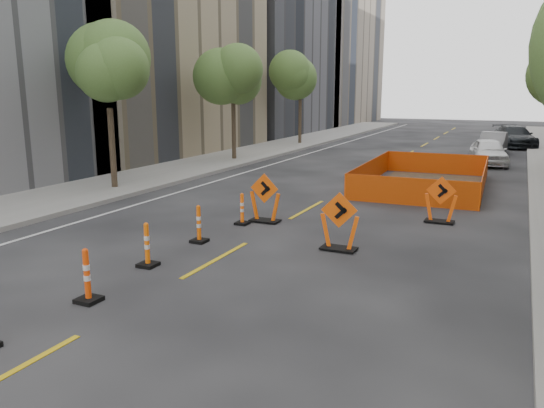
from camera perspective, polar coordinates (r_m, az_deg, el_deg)
The scene contains 18 objects.
ground_plane at distance 9.98m, azimuth -18.11°, elevation -12.21°, with size 140.00×140.00×0.00m, color black.
sidewalk_left at distance 24.40m, azimuth -14.50°, elevation 2.52°, with size 4.00×90.00×0.15m, color gray.
bld_left_d at distance 51.44m, azimuth -2.12°, elevation 15.54°, with size 12.00×16.00×14.00m, color #4C4C51.
bld_left_e at distance 66.64m, azimuth 4.61°, elevation 17.34°, with size 12.00×20.00×20.00m, color gray.
tree_l_b at distance 22.18m, azimuth -17.25°, elevation 12.99°, with size 2.80×2.80×5.95m.
tree_l_c at distance 30.37m, azimuth -4.21°, elevation 13.14°, with size 2.80×2.80×5.95m.
tree_l_d at distance 39.40m, azimuth 3.08°, elevation 12.94°, with size 2.80×2.80×5.95m.
channelizer_3 at distance 10.83m, azimuth -19.29°, elevation -7.26°, with size 0.43×0.43×1.08m, color #DB3E09, non-canonical shape.
channelizer_4 at distance 12.57m, azimuth -13.30°, elevation -4.27°, with size 0.41×0.41×1.05m, color #E45C09, non-canonical shape.
channelizer_5 at distance 14.29m, azimuth -7.88°, elevation -2.13°, with size 0.40×0.40×1.02m, color #E05609, non-canonical shape.
channelizer_6 at distance 16.06m, azimuth -3.24°, elevation -0.52°, with size 0.38×0.38×0.97m, color #FF5C0A, non-canonical shape.
chevron_sign_left at distance 16.28m, azimuth -0.77°, elevation 0.67°, with size 1.02×0.61×1.52m, color #D64C09, non-canonical shape.
chevron_sign_center at distance 13.51m, azimuth 7.27°, elevation -1.87°, with size 1.01×0.61×1.51m, color #EB5109, non-canonical shape.
chevron_sign_right at distance 16.99m, azimuth 17.69°, elevation 0.44°, with size 0.97×0.58×1.45m, color #F24E0A, non-canonical shape.
safety_fence at distance 23.19m, azimuth 16.10°, elevation 3.00°, with size 4.67×7.95×0.99m, color #FF5B0D, non-canonical shape.
parked_car_near at distance 31.25m, azimuth 22.26°, elevation 5.24°, with size 1.68×4.17×1.42m, color white.
parked_car_mid at distance 36.41m, azimuth 22.68°, elevation 6.05°, with size 1.47×4.22×1.39m, color gray.
parked_car_far at distance 41.63m, azimuth 24.62°, elevation 6.61°, with size 2.09×5.14×1.49m, color black.
Camera 1 is at (6.39, -6.52, 4.03)m, focal length 35.00 mm.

